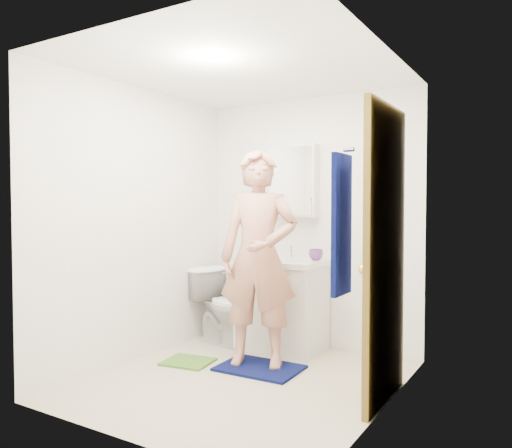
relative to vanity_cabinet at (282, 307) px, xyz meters
The scene contains 22 objects.
floor 1.01m from the vanity_cabinet, 80.69° to the right, with size 2.20×2.40×0.02m, color beige.
ceiling 2.21m from the vanity_cabinet, 80.69° to the right, with size 2.20×2.40×0.02m, color white.
wall_back 0.87m from the vanity_cabinet, 63.05° to the left, with size 2.20×0.02×2.40m, color white.
wall_front 2.28m from the vanity_cabinet, 85.96° to the right, with size 2.20×0.02×2.40m, color white.
wall_left 1.55m from the vanity_cabinet, 136.37° to the right, with size 0.02×2.40×2.40m, color white.
wall_right 1.75m from the vanity_cabinet, 35.99° to the right, with size 0.02×2.40×2.40m, color white.
vanity_cabinet is the anchor object (origin of this frame).
countertop 0.43m from the vanity_cabinet, ahead, with size 0.79×0.59×0.05m, color white.
sink_basin 0.44m from the vanity_cabinet, ahead, with size 0.40×0.40×0.03m, color white.
faucet 0.54m from the vanity_cabinet, 90.00° to the left, with size 0.03×0.03×0.12m, color silver.
medicine_cabinet 1.22m from the vanity_cabinet, 90.00° to the left, with size 0.50×0.12×0.70m, color white.
mirror_panel 1.21m from the vanity_cabinet, 90.00° to the left, with size 0.46×0.01×0.66m, color white.
door 1.57m from the vanity_cabinet, 32.20° to the right, with size 0.05×0.80×2.05m, color olive.
door_knob 1.69m from the vanity_cabinet, 42.72° to the right, with size 0.07×0.07×0.07m, color gold.
towel 2.08m from the vanity_cabinet, 51.53° to the right, with size 0.03×0.24×0.80m, color #070E46.
towel_hook 2.30m from the vanity_cabinet, 50.60° to the right, with size 0.02×0.02×0.06m, color silver.
toilet 0.58m from the vanity_cabinet, 168.45° to the right, with size 0.41×0.72×0.74m, color white.
bath_mat 0.76m from the vanity_cabinet, 78.35° to the right, with size 0.67×0.48×0.02m, color #070E46.
green_rug 1.02m from the vanity_cabinet, 121.01° to the right, with size 0.40×0.34×0.02m, color #4E872D.
soap_dispenser 0.63m from the vanity_cabinet, 166.43° to the right, with size 0.09×0.09×0.19m, color #B55B54.
toothbrush_cup 0.59m from the vanity_cabinet, 19.64° to the left, with size 0.13×0.13×0.10m, color #643A81.
man 0.79m from the vanity_cabinet, 81.45° to the right, with size 0.66×0.43×1.80m, color tan.
Camera 1 is at (2.08, -3.23, 1.35)m, focal length 35.00 mm.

